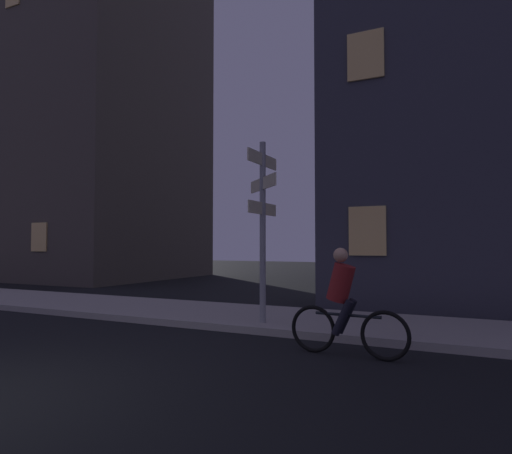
# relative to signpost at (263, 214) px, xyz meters

# --- Properties ---
(sidewalk_kerb) EXTENTS (40.00, 2.85, 0.14)m
(sidewalk_kerb) POSITION_rel_signpost_xyz_m (-1.23, 0.89, -2.19)
(sidewalk_kerb) COLOR #9E9991
(sidewalk_kerb) RESTS_ON ground_plane
(signpost) EXTENTS (1.00, 1.30, 3.56)m
(signpost) POSITION_rel_signpost_xyz_m (0.00, 0.00, 0.00)
(signpost) COLOR gray
(signpost) RESTS_ON sidewalk_kerb
(cyclist) EXTENTS (1.82, 0.35, 1.61)m
(cyclist) POSITION_rel_signpost_xyz_m (1.98, -1.38, -1.51)
(cyclist) COLOR black
(cyclist) RESTS_ON ground_plane
(building_left_block) EXTENTS (10.16, 8.90, 19.38)m
(building_left_block) POSITION_rel_signpost_xyz_m (-14.57, 9.29, 7.43)
(building_left_block) COLOR #4C443D
(building_left_block) RESTS_ON ground_plane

